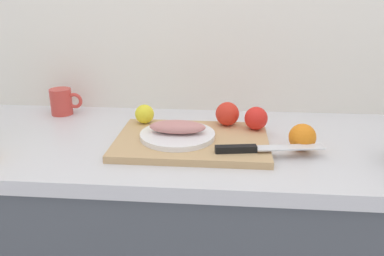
% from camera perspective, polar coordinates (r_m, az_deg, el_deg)
% --- Properties ---
extents(back_wall, '(3.20, 0.05, 2.50)m').
position_cam_1_polar(back_wall, '(1.41, 6.16, 16.52)').
color(back_wall, white).
rests_on(back_wall, ground_plane).
extents(cutting_board, '(0.44, 0.30, 0.02)m').
position_cam_1_polar(cutting_board, '(1.14, -0.00, -1.89)').
color(cutting_board, tan).
rests_on(cutting_board, kitchen_counter).
extents(white_plate, '(0.22, 0.22, 0.01)m').
position_cam_1_polar(white_plate, '(1.13, -2.11, -1.05)').
color(white_plate, white).
rests_on(white_plate, cutting_board).
extents(fish_fillet, '(0.16, 0.07, 0.04)m').
position_cam_1_polar(fish_fillet, '(1.12, -2.13, 0.16)').
color(fish_fillet, tan).
rests_on(fish_fillet, white_plate).
extents(chef_knife, '(0.29, 0.07, 0.02)m').
position_cam_1_polar(chef_knife, '(1.05, 9.25, -2.95)').
color(chef_knife, silver).
rests_on(chef_knife, cutting_board).
extents(lemon_0, '(0.06, 0.06, 0.06)m').
position_cam_1_polar(lemon_0, '(1.25, -6.91, 2.03)').
color(lemon_0, yellow).
rests_on(lemon_0, cutting_board).
extents(tomato_0, '(0.07, 0.07, 0.07)m').
position_cam_1_polar(tomato_0, '(1.20, 9.29, 1.40)').
color(tomato_0, red).
rests_on(tomato_0, cutting_board).
extents(tomato_1, '(0.07, 0.07, 0.07)m').
position_cam_1_polar(tomato_1, '(1.23, 5.16, 2.06)').
color(tomato_1, red).
rests_on(tomato_1, cutting_board).
extents(coffee_mug_0, '(0.11, 0.07, 0.09)m').
position_cam_1_polar(coffee_mug_0, '(1.47, -18.35, 3.66)').
color(coffee_mug_0, '#CC3F38').
rests_on(coffee_mug_0, kitchen_counter).
extents(orange_2, '(0.08, 0.08, 0.08)m').
position_cam_1_polar(orange_2, '(1.13, 15.74, -1.28)').
color(orange_2, orange).
rests_on(orange_2, kitchen_counter).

